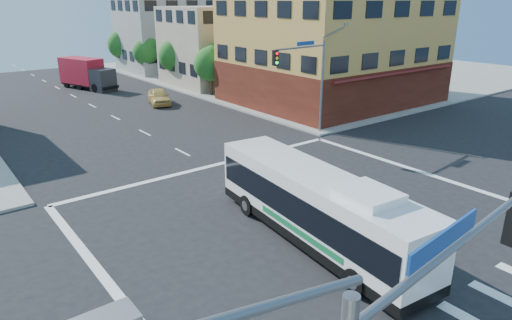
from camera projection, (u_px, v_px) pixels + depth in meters
ground at (319, 223)px, 21.06m from camera, size 120.00×120.00×0.00m
sidewalk_ne at (320, 69)px, 67.31m from camera, size 50.00×50.00×0.15m
corner_building_ne at (333, 41)px, 44.40m from camera, size 18.10×15.44×14.00m
building_east_near at (221, 46)px, 54.74m from camera, size 12.06×10.06×9.00m
building_east_far at (167, 35)px, 65.05m from camera, size 12.06×10.06×10.00m
signal_mast_ne at (307, 70)px, 32.56m from camera, size 7.91×1.13×8.07m
street_tree_a at (212, 62)px, 47.60m from camera, size 3.60×3.60×5.53m
street_tree_b at (175, 54)px, 53.53m from camera, size 3.80×3.80×5.79m
street_tree_c at (147, 50)px, 59.61m from camera, size 3.40×3.40×5.29m
street_tree_d at (122, 43)px, 65.46m from camera, size 4.00×4.00×6.03m
transit_bus at (316, 206)px, 18.90m from camera, size 3.59×11.66×3.40m
box_truck at (87, 74)px, 52.11m from camera, size 4.53×7.93×3.43m
parked_car at (159, 97)px, 44.66m from camera, size 2.99×4.77×1.51m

